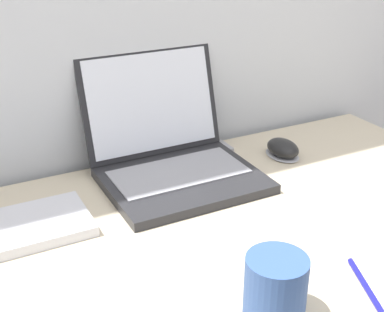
# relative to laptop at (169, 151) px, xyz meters

# --- Properties ---
(laptop) EXTENTS (0.32, 0.32, 0.25)m
(laptop) POSITION_rel_laptop_xyz_m (0.00, 0.00, 0.00)
(laptop) COLOR #232326
(laptop) RESTS_ON desk
(drink_cup) EXTENTS (0.09, 0.09, 0.10)m
(drink_cup) POSITION_rel_laptop_xyz_m (-0.06, -0.47, -0.00)
(drink_cup) COLOR #33518C
(drink_cup) RESTS_ON desk
(computer_mouse) EXTENTS (0.07, 0.09, 0.04)m
(computer_mouse) POSITION_rel_laptop_xyz_m (0.28, -0.04, -0.04)
(computer_mouse) COLOR #B2B2B7
(computer_mouse) RESTS_ON desk
(usb_stick) EXTENTS (0.02, 0.06, 0.01)m
(usb_stick) POSITION_rel_laptop_xyz_m (0.18, 0.07, -0.05)
(usb_stick) COLOR #99999E
(usb_stick) RESTS_ON desk
(pen) EXTENTS (0.06, 0.14, 0.01)m
(pen) POSITION_rel_laptop_xyz_m (0.10, -0.50, -0.05)
(pen) COLOR #191999
(pen) RESTS_ON desk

